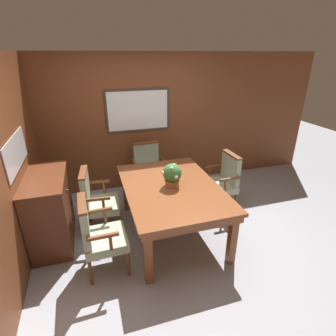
# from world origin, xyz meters

# --- Properties ---
(ground_plane) EXTENTS (14.00, 14.00, 0.00)m
(ground_plane) POSITION_xyz_m (0.00, 0.00, 0.00)
(ground_plane) COLOR #93969E
(wall_back) EXTENTS (7.20, 0.08, 2.45)m
(wall_back) POSITION_xyz_m (-0.00, 1.88, 1.23)
(wall_back) COLOR brown
(wall_back) RESTS_ON ground_plane
(wall_left) EXTENTS (0.08, 7.20, 2.45)m
(wall_left) POSITION_xyz_m (-1.84, 0.00, 1.23)
(wall_left) COLOR brown
(wall_left) RESTS_ON ground_plane
(dining_table) EXTENTS (1.26, 1.81, 0.76)m
(dining_table) POSITION_xyz_m (0.04, 0.22, 0.67)
(dining_table) COLOR brown
(dining_table) RESTS_ON ground_plane
(chair_head_far) EXTENTS (0.58, 0.52, 0.95)m
(chair_head_far) POSITION_xyz_m (0.01, 1.48, 0.51)
(chair_head_far) COLOR brown
(chair_head_far) RESTS_ON ground_plane
(chair_left_near) EXTENTS (0.50, 0.57, 0.95)m
(chair_left_near) POSITION_xyz_m (-0.98, -0.21, 0.51)
(chair_left_near) COLOR brown
(chair_left_near) RESTS_ON ground_plane
(chair_left_far) EXTENTS (0.53, 0.59, 0.95)m
(chair_left_far) POSITION_xyz_m (-0.96, 0.60, 0.51)
(chair_left_far) COLOR brown
(chair_left_far) RESTS_ON ground_plane
(chair_right_far) EXTENTS (0.50, 0.57, 0.95)m
(chair_right_far) POSITION_xyz_m (1.06, 0.63, 0.51)
(chair_right_far) COLOR brown
(chair_right_far) RESTS_ON ground_plane
(potted_plant) EXTENTS (0.27, 0.27, 0.31)m
(potted_plant) POSITION_xyz_m (0.06, 0.22, 0.92)
(potted_plant) COLOR #B2603D
(potted_plant) RESTS_ON dining_table
(sideboard_cabinet) EXTENTS (0.51, 1.06, 0.98)m
(sideboard_cabinet) POSITION_xyz_m (-1.56, 0.53, 0.49)
(sideboard_cabinet) COLOR #512816
(sideboard_cabinet) RESTS_ON ground_plane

